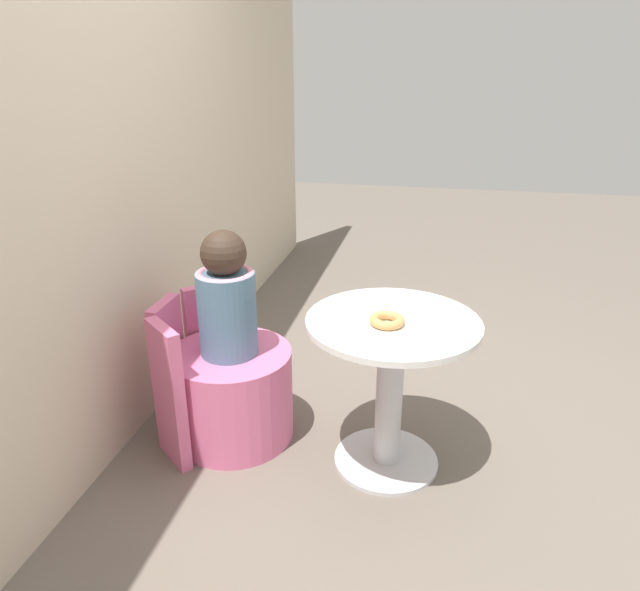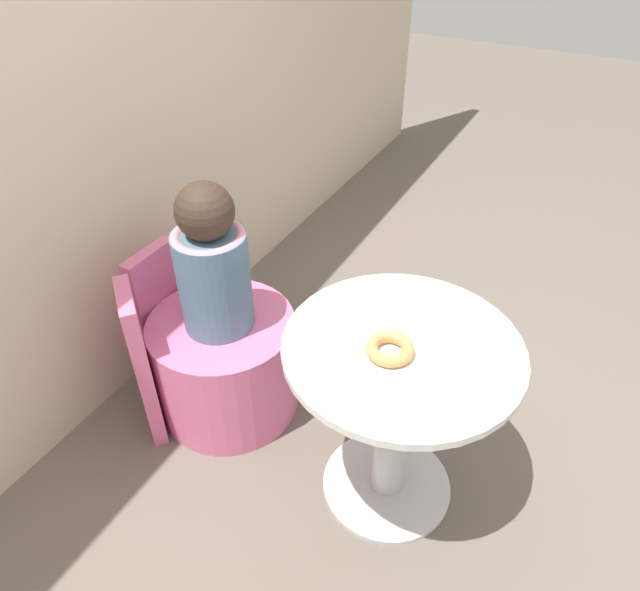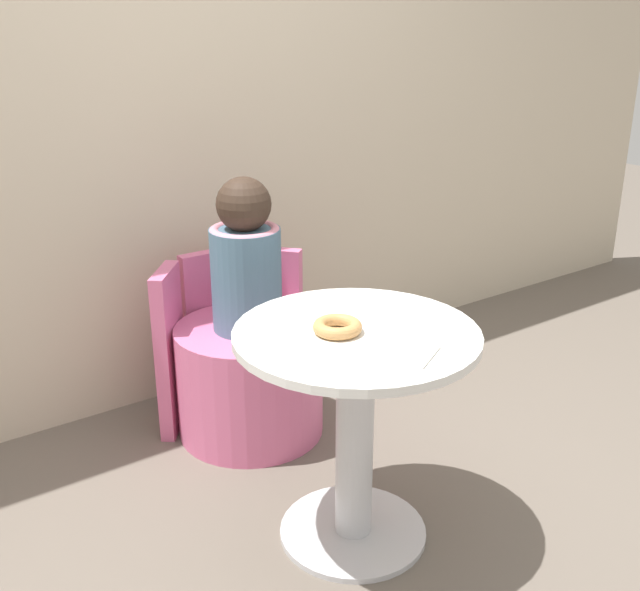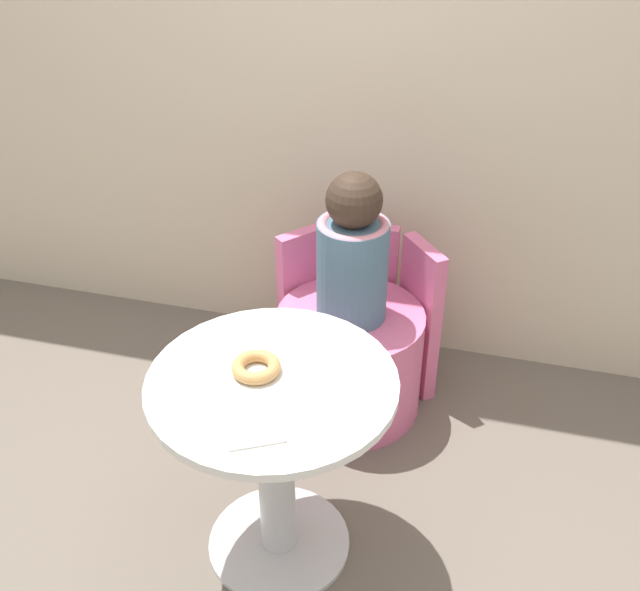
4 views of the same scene
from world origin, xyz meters
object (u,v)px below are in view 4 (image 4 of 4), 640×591
Objects in this scene: tub_chair at (350,360)px; child_figure at (353,253)px; round_table at (275,440)px; donut at (256,367)px.

child_figure is at bearing 0.00° from tub_chair.
child_figure is at bearing 85.06° from round_table.
round_table is at bearing -94.94° from tub_chair.
round_table is 0.73m from tub_chair.
tub_chair is 0.98× the size of child_figure.
donut is at bearing -99.25° from child_figure.
donut reaches higher than tub_chair.
tub_chair is (0.06, 0.69, -0.23)m from round_table.
child_figure is (0.00, 0.00, 0.46)m from tub_chair.
donut is at bearing -99.25° from tub_chair.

